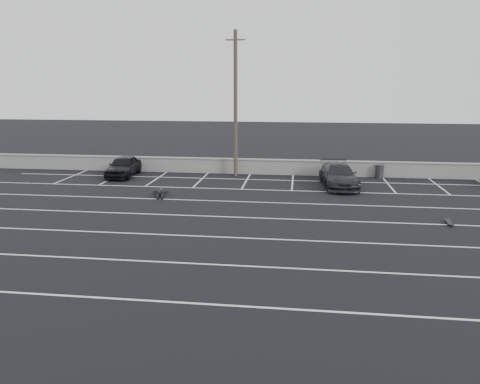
# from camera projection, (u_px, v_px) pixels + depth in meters

# --- Properties ---
(ground) EXTENTS (120.00, 120.00, 0.00)m
(ground) POSITION_uv_depth(u_px,v_px,m) (262.00, 239.00, 19.08)
(ground) COLOR black
(ground) RESTS_ON ground
(seawall) EXTENTS (50.00, 0.45, 1.06)m
(seawall) POSITION_uv_depth(u_px,v_px,m) (279.00, 167.00, 32.48)
(seawall) COLOR gray
(seawall) RESTS_ON ground
(stall_lines) EXTENTS (36.00, 20.05, 0.01)m
(stall_lines) POSITION_uv_depth(u_px,v_px,m) (268.00, 210.00, 23.35)
(stall_lines) COLOR silver
(stall_lines) RESTS_ON ground
(car_left) EXTENTS (1.86, 4.18, 1.40)m
(car_left) POSITION_uv_depth(u_px,v_px,m) (124.00, 166.00, 31.82)
(car_left) COLOR black
(car_left) RESTS_ON ground
(car_right) EXTENTS (2.40, 5.00, 1.40)m
(car_right) POSITION_uv_depth(u_px,v_px,m) (339.00, 175.00, 28.60)
(car_right) COLOR black
(car_right) RESTS_ON ground
(utility_pole) EXTENTS (1.28, 0.26, 9.58)m
(utility_pole) POSITION_uv_depth(u_px,v_px,m) (236.00, 104.00, 31.10)
(utility_pole) COLOR #4C4238
(utility_pole) RESTS_ON ground
(trash_bin) EXTENTS (0.68, 0.68, 0.88)m
(trash_bin) POSITION_uv_depth(u_px,v_px,m) (380.00, 171.00, 31.27)
(trash_bin) COLOR #2A2A2D
(trash_bin) RESTS_ON ground
(person) EXTENTS (2.08, 2.81, 0.47)m
(person) POSITION_uv_depth(u_px,v_px,m) (160.00, 191.00, 26.63)
(person) COLOR black
(person) RESTS_ON ground
(skateboard) EXTENTS (0.31, 0.86, 0.10)m
(skateboard) POSITION_uv_depth(u_px,v_px,m) (449.00, 223.00, 21.05)
(skateboard) COLOR black
(skateboard) RESTS_ON ground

